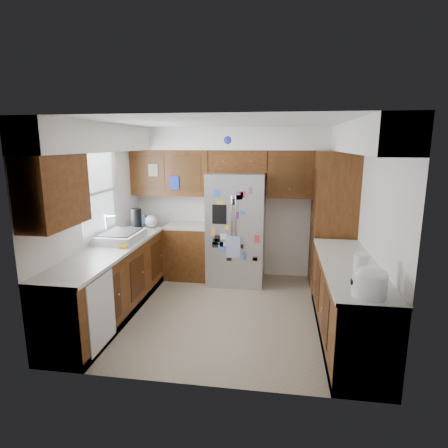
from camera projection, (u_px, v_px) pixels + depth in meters
The scene contains 12 objects.
floor at pixel (226, 312), 5.11m from camera, with size 3.60×3.60×0.00m, color gray.
room_shell at pixel (222, 176), 5.09m from camera, with size 3.64×3.24×2.52m.
left_counter_run at pixel (130, 277), 5.24m from camera, with size 1.36×3.20×0.92m.
right_counter_run at pixel (348, 305), 4.34m from camera, with size 0.63×2.25×0.92m.
pantry at pixel (333, 221), 5.77m from camera, with size 0.60×0.90×2.15m, color #3D210B.
fridge at pixel (236, 228), 6.08m from camera, with size 0.90×0.79×1.80m.
bridge_cabinet at pixel (239, 161), 6.07m from camera, with size 0.96×0.34×0.35m, color #3D210B.
fridge_top_items at pixel (242, 141), 5.97m from camera, with size 0.74×0.40×0.31m.
sink_assembly at pixel (120, 236), 5.21m from camera, with size 0.52×0.74×0.37m.
left_counter_clutter at pixel (142, 222), 5.88m from camera, with size 0.39×0.78×0.38m.
rice_cooker at pixel (370, 281), 3.33m from camera, with size 0.32×0.31×0.27m.
paper_towel at pixel (360, 269), 3.60m from camera, with size 0.13×0.13×0.30m, color white.
Camera 1 is at (0.68, -4.68, 2.26)m, focal length 30.00 mm.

